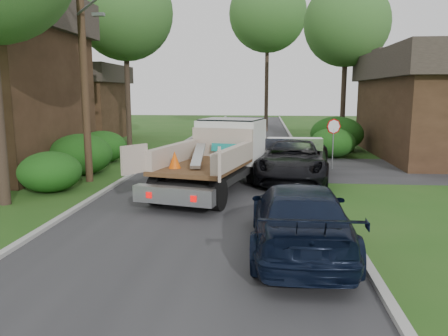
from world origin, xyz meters
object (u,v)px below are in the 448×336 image
at_px(tree_center_far, 268,13).
at_px(black_pickup, 294,160).
at_px(utility_pole, 83,56).
at_px(navy_suv, 299,218).
at_px(tree_left_far, 125,12).
at_px(stop_sign, 333,133).
at_px(flatbed_truck, 221,151).
at_px(house_left_far, 75,101).
at_px(tree_right_far, 347,24).

bearing_deg(tree_center_far, black_pickup, -87.29).
distance_m(utility_pole, navy_suv, 11.92).
height_order(tree_left_far, navy_suv, tree_left_far).
bearing_deg(tree_left_far, tree_center_far, 53.84).
height_order(stop_sign, navy_suv, stop_sign).
xyz_separation_m(stop_sign, flatbed_truck, (-5.04, -4.59, -0.34)).
bearing_deg(stop_sign, tree_center_far, 98.66).
distance_m(utility_pole, house_left_far, 18.93).
relative_size(flatbed_truck, black_pickup, 1.19).
bearing_deg(tree_right_far, flatbed_truck, -115.21).
bearing_deg(tree_right_far, house_left_far, 174.56).
bearing_deg(house_left_far, utility_pole, -64.77).
distance_m(tree_left_far, navy_suv, 23.48).
height_order(tree_left_far, black_pickup, tree_left_far).
relative_size(tree_left_far, tree_right_far, 1.06).
bearing_deg(house_left_far, navy_suv, -56.51).
bearing_deg(house_left_far, flatbed_truck, -52.17).
bearing_deg(black_pickup, navy_suv, -85.48).
distance_m(utility_pole, flatbed_truck, 6.79).
relative_size(flatbed_truck, navy_suv, 1.34).
distance_m(tree_left_far, tree_center_far, 16.22).
bearing_deg(tree_right_far, navy_suv, -102.02).
distance_m(house_left_far, tree_center_far, 19.16).
height_order(house_left_far, tree_right_far, tree_right_far).
height_order(utility_pole, tree_left_far, tree_left_far).
height_order(utility_pole, tree_center_far, tree_center_far).
bearing_deg(stop_sign, tree_right_far, 78.19).
distance_m(tree_right_far, black_pickup, 16.41).
relative_size(utility_pole, navy_suv, 1.80).
height_order(black_pickup, navy_suv, black_pickup).
height_order(tree_center_far, black_pickup, tree_center_far).
distance_m(tree_center_far, navy_suv, 34.06).
relative_size(tree_center_far, navy_suv, 2.62).
height_order(utility_pole, flatbed_truck, utility_pole).
bearing_deg(flatbed_truck, house_left_far, 141.59).
bearing_deg(navy_suv, black_pickup, -92.75).
distance_m(black_pickup, navy_suv, 8.64).
distance_m(stop_sign, flatbed_truck, 6.83).
relative_size(utility_pole, black_pickup, 1.60).
bearing_deg(tree_left_far, stop_sign, -32.21).
xyz_separation_m(house_left_far, flatbed_truck, (13.66, -17.59, -1.61)).
height_order(utility_pole, navy_suv, utility_pole).
bearing_deg(utility_pole, tree_center_far, 73.35).
xyz_separation_m(stop_sign, tree_right_far, (2.30, 11.00, 6.70)).
xyz_separation_m(tree_right_far, tree_center_far, (-5.50, 10.00, 2.50)).
height_order(tree_left_far, flatbed_truck, tree_left_far).
relative_size(house_left_far, flatbed_truck, 1.02).
bearing_deg(tree_right_far, tree_center_far, 118.81).
bearing_deg(tree_center_far, stop_sign, -81.34).
bearing_deg(black_pickup, flatbed_truck, -142.61).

